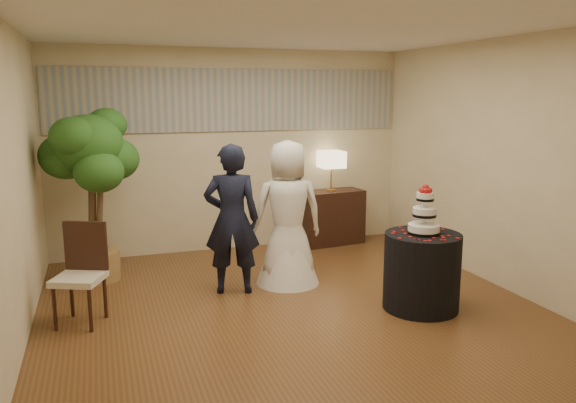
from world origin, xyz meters
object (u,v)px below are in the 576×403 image
object	(u,v)px
cake_table	(422,271)
groom	(232,219)
bride	(288,213)
ficus_tree	(92,195)
wedding_cake	(425,209)
side_chair	(79,276)
table_lamp	(331,171)
console	(331,217)

from	to	relation	value
cake_table	groom	bearing A→B (deg)	147.31
groom	bride	distance (m)	0.69
cake_table	ficus_tree	bearing A→B (deg)	147.37
bride	wedding_cake	world-z (taller)	bride
groom	side_chair	size ratio (longest dim) A/B	1.72
ficus_tree	side_chair	distance (m)	1.45
wedding_cake	ficus_tree	size ratio (longest dim) A/B	0.25
table_lamp	side_chair	xyz separation A→B (m)	(-3.44, -1.97, -0.60)
cake_table	table_lamp	size ratio (longest dim) A/B	1.37
groom	wedding_cake	xyz separation A→B (m)	(1.72, -1.11, 0.21)
groom	side_chair	distance (m)	1.68
wedding_cake	table_lamp	distance (m)	2.67
wedding_cake	console	world-z (taller)	wedding_cake
groom	console	bearing A→B (deg)	-125.62
groom	bride	xyz separation A→B (m)	(0.68, 0.10, 0.01)
bride	side_chair	distance (m)	2.35
console	table_lamp	distance (m)	0.69
bride	ficus_tree	world-z (taller)	ficus_tree
table_lamp	cake_table	bearing A→B (deg)	-92.63
table_lamp	ficus_tree	size ratio (longest dim) A/B	0.28
bride	wedding_cake	size ratio (longest dim) A/B	3.30
ficus_tree	groom	bearing A→B (deg)	-32.55
ficus_tree	table_lamp	bearing A→B (deg)	10.96
wedding_cake	table_lamp	size ratio (longest dim) A/B	0.88
table_lamp	side_chair	size ratio (longest dim) A/B	0.60
groom	cake_table	distance (m)	2.09
groom	cake_table	world-z (taller)	groom
cake_table	table_lamp	distance (m)	2.76
bride	console	world-z (taller)	bride
console	ficus_tree	xyz separation A→B (m)	(-3.29, -0.64, 0.64)
cake_table	wedding_cake	size ratio (longest dim) A/B	1.56
ficus_tree	console	bearing A→B (deg)	10.96
bride	table_lamp	bearing A→B (deg)	-123.62
console	table_lamp	bearing A→B (deg)	0.00
bride	table_lamp	size ratio (longest dim) A/B	2.89
groom	table_lamp	bearing A→B (deg)	-125.62
bride	console	xyz separation A→B (m)	(1.17, 1.47, -0.44)
cake_table	side_chair	world-z (taller)	side_chair
cake_table	bride	bearing A→B (deg)	130.97
cake_table	table_lamp	bearing A→B (deg)	87.37
ficus_tree	cake_table	bearing A→B (deg)	-32.63
ficus_tree	side_chair	bearing A→B (deg)	-96.19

